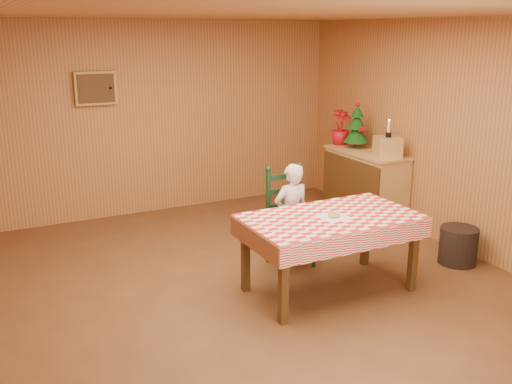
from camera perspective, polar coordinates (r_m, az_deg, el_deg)
ground at (r=5.68m, az=0.93°, el=-9.75°), size 6.00×6.00×0.00m
cabin_walls at (r=5.64m, az=-1.58°, el=9.42°), size 5.10×6.05×2.65m
dining_table at (r=5.46m, az=7.46°, el=-3.19°), size 1.66×0.96×0.77m
ladder_chair at (r=6.15m, az=3.27°, el=-2.70°), size 0.44×0.40×1.08m
seated_child at (r=6.08m, az=3.55°, el=-2.33°), size 0.41×0.27×1.12m
napkin at (r=5.39m, az=7.79°, el=-2.50°), size 0.28×0.28×0.00m
donut at (r=5.39m, az=7.80°, el=-2.29°), size 0.14×0.14×0.04m
shelf_unit at (r=7.76m, az=10.83°, el=0.68°), size 0.54×1.24×0.93m
crate at (r=7.33m, az=13.02°, el=4.41°), size 0.39×0.39×0.25m
christmas_tree at (r=7.80m, az=10.04°, el=6.41°), size 0.34×0.34×0.62m
flower_arrangement at (r=8.02m, az=8.44°, el=6.43°), size 0.30×0.30×0.48m
candle_set at (r=7.29m, az=13.11°, el=5.87°), size 0.07×0.07×0.22m
storage_bin at (r=6.60m, az=19.57°, el=-5.07°), size 0.46×0.46×0.41m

